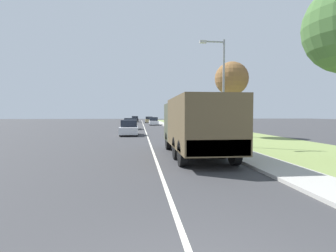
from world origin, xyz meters
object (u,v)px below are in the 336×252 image
object	(u,v)px
car_fourth_ahead	(149,120)
lamp_post	(220,82)
car_nearest_ahead	(129,128)
car_second_ahead	(130,124)
car_farthest_ahead	(135,119)
military_truck	(196,124)
car_third_ahead	(154,122)

from	to	relation	value
car_fourth_ahead	lamp_post	bearing A→B (deg)	-86.67
car_nearest_ahead	car_fourth_ahead	xyz separation A→B (m)	(3.42, 40.10, 0.02)
car_second_ahead	car_farthest_ahead	world-z (taller)	car_farthest_ahead
car_nearest_ahead	car_farthest_ahead	size ratio (longest dim) A/B	0.92
military_truck	car_nearest_ahead	size ratio (longest dim) A/B	1.80
car_nearest_ahead	car_second_ahead	world-z (taller)	car_second_ahead
lamp_post	car_third_ahead	bearing A→B (deg)	94.01
car_third_ahead	lamp_post	distance (m)	35.92
car_nearest_ahead	car_third_ahead	size ratio (longest dim) A/B	1.04
car_farthest_ahead	car_nearest_ahead	bearing A→B (deg)	-89.70
car_fourth_ahead	car_farthest_ahead	bearing A→B (deg)	115.81
military_truck	car_second_ahead	size ratio (longest dim) A/B	1.77
car_third_ahead	car_fourth_ahead	size ratio (longest dim) A/B	0.97
military_truck	car_farthest_ahead	world-z (taller)	military_truck
car_nearest_ahead	car_second_ahead	size ratio (longest dim) A/B	0.99
military_truck	lamp_post	distance (m)	5.28
car_third_ahead	car_nearest_ahead	bearing A→B (deg)	-98.56
car_nearest_ahead	car_fourth_ahead	distance (m)	40.25
car_nearest_ahead	car_second_ahead	bearing A→B (deg)	91.38
military_truck	lamp_post	bearing A→B (deg)	57.83
car_third_ahead	car_fourth_ahead	world-z (taller)	car_fourth_ahead
car_nearest_ahead	car_fourth_ahead	world-z (taller)	car_fourth_ahead
car_second_ahead	car_third_ahead	distance (m)	15.06
car_fourth_ahead	lamp_post	size ratio (longest dim) A/B	0.62
car_second_ahead	car_third_ahead	world-z (taller)	car_second_ahead
car_second_ahead	car_nearest_ahead	bearing A→B (deg)	-88.62
military_truck	car_nearest_ahead	world-z (taller)	military_truck
military_truck	car_third_ahead	distance (m)	39.58
car_second_ahead	military_truck	bearing A→B (deg)	-80.60
lamp_post	car_farthest_ahead	bearing A→B (deg)	96.50
car_farthest_ahead	lamp_post	size ratio (longest dim) A/B	0.69
military_truck	car_second_ahead	xyz separation A→B (m)	(-4.15, 25.08, -0.93)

